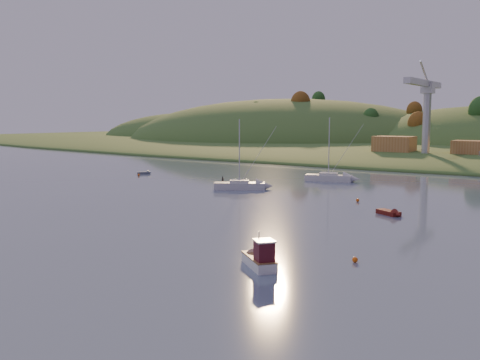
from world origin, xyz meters
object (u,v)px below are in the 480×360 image
Objects in this scene: fishing_boat at (258,257)px; red_tender at (392,213)px; grey_dinghy at (146,173)px; canoe at (223,184)px; sailboat_near at (239,185)px; sailboat_far at (328,177)px.

fishing_boat reaches higher than red_tender.
canoe is at bearing -66.91° from grey_dinghy.
sailboat_far is (7.33, 20.40, 0.02)m from sailboat_near.
sailboat_near is 6.51m from canoe.
canoe is at bearing -142.69° from sailboat_far.
fishing_boat is 1.75× the size of canoe.
sailboat_far reaches higher than red_tender.
grey_dinghy is (-32.46, 9.25, -0.54)m from sailboat_near.
red_tender is at bearing -51.15° from sailboat_near.
grey_dinghy is (-63.45, 18.72, -0.04)m from red_tender.
sailboat_near is at bearing -125.59° from sailboat_far.
canoe is 38.84m from red_tender.
fishing_boat is 78.91m from grey_dinghy.
sailboat_near is at bearing -69.24° from grey_dinghy.
sailboat_far is 21.98m from canoe.
red_tender is at bearing -97.72° from canoe.
red_tender is 1.29× the size of grey_dinghy.
canoe is (-5.85, 2.82, -0.47)m from sailboat_near.
sailboat_far reaches higher than grey_dinghy.
sailboat_far is at bearing 36.09° from sailboat_near.
fishing_boat reaches higher than grey_dinghy.
grey_dinghy is at bearing 179.83° from sailboat_far.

